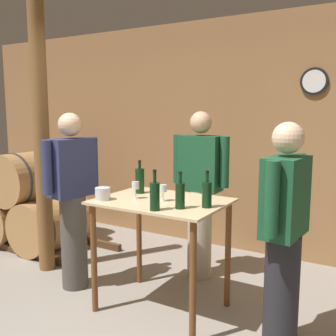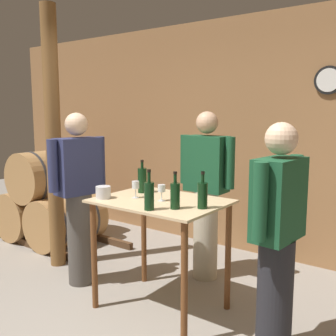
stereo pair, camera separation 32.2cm
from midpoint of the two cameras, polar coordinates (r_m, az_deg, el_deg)
The scene contains 14 objects.
back_wall at distance 4.57m, azimuth 15.25°, elevation 4.34°, with size 8.40×0.08×2.70m.
barrel_rack at distance 5.18m, azimuth -15.14°, elevation -4.97°, with size 2.18×0.83×1.17m.
tasting_table at distance 3.23m, azimuth 1.81°, elevation -7.83°, with size 1.03×0.76×0.93m.
wooden_post at distance 4.19m, azimuth -14.23°, elevation 4.02°, with size 0.16×0.16×2.70m.
wine_bottle_far_left at distance 3.44m, azimuth -1.09°, elevation -1.74°, with size 0.08×0.08×0.29m.
wine_bottle_left at distance 2.84m, azimuth 0.48°, elevation -3.96°, with size 0.07×0.07×0.30m.
wine_bottle_center at distance 2.89m, azimuth 4.24°, elevation -3.94°, with size 0.07×0.07×0.28m.
wine_bottle_right at distance 2.92m, azimuth 8.20°, elevation -3.86°, with size 0.07×0.07×0.28m.
wine_glass_near_left at distance 3.24m, azimuth -1.91°, elevation -2.60°, with size 0.06×0.06×0.14m.
wine_glass_near_center at distance 3.13m, azimuth 2.00°, elevation -3.10°, with size 0.06×0.06×0.13m.
ice_bucket at distance 3.25m, azimuth -6.60°, elevation -3.55°, with size 0.12×0.12×0.10m.
person_host at distance 3.74m, azimuth -10.46°, elevation -3.95°, with size 0.29×0.58×1.63m.
person_visitor_with_scarf at distance 3.83m, azimuth 7.96°, elevation -3.50°, with size 0.59×0.24×1.64m.
person_visitor_bearded at distance 2.76m, azimuth 18.87°, elevation -9.36°, with size 0.25×0.59×1.58m.
Camera 2 is at (1.79, -1.63, 1.65)m, focal length 42.00 mm.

